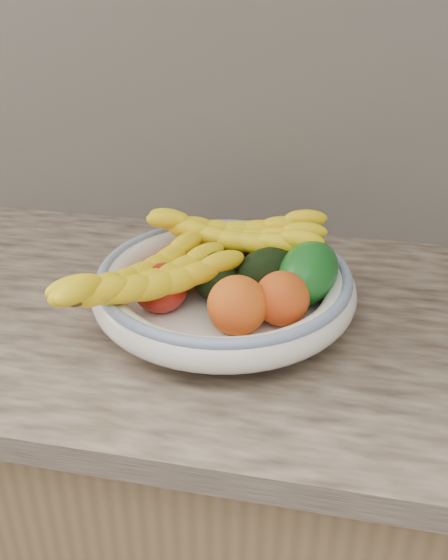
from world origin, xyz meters
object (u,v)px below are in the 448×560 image
Objects in this scene: fruit_bowl at (224,287)px; banana_bunch_front at (146,284)px; banana_bunch_back at (235,238)px; green_mango at (308,273)px.

banana_bunch_front is at bearing -143.21° from fruit_bowl.
fruit_bowl is 1.28× the size of banana_bunch_front.
banana_bunch_back reaches higher than banana_bunch_front.
green_mango is (0.12, 0.02, 0.03)m from fruit_bowl.
green_mango is 0.14m from banana_bunch_back.
fruit_bowl is 0.09m from banana_bunch_back.
fruit_bowl is 0.13m from green_mango.
green_mango reaches higher than banana_bunch_back.
banana_bunch_front is at bearing -122.33° from banana_bunch_back.
banana_bunch_back reaches higher than fruit_bowl.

